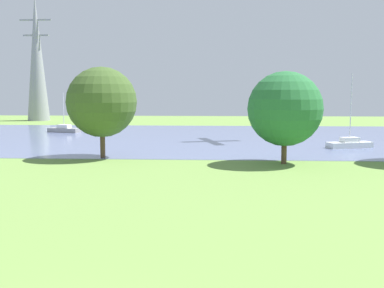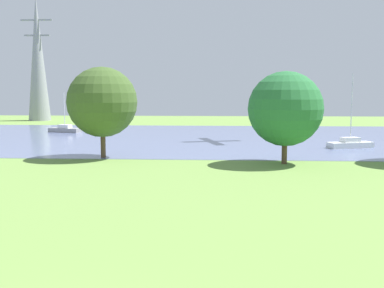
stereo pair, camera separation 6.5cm
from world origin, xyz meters
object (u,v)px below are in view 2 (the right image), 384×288
(tree_east_far, at_px, (102,102))
(electricity_pylon, at_px, (38,58))
(sailboat_gray, at_px, (65,129))
(tree_mid_shore, at_px, (285,109))
(sailboat_white, at_px, (350,144))

(tree_east_far, xyz_separation_m, electricity_pylon, (-26.30, 52.02, 7.60))
(sailboat_gray, relative_size, electricity_pylon, 0.23)
(tree_east_far, distance_m, electricity_pylon, 58.78)
(tree_east_far, relative_size, tree_mid_shore, 1.07)
(sailboat_gray, bearing_deg, tree_mid_shore, -45.08)
(sailboat_white, xyz_separation_m, electricity_pylon, (-50.31, 43.42, 12.08))
(sailboat_gray, height_order, tree_east_far, tree_east_far)
(sailboat_gray, xyz_separation_m, tree_mid_shore, (27.68, -27.76, 4.04))
(sailboat_gray, height_order, tree_mid_shore, tree_mid_shore)
(sailboat_white, xyz_separation_m, sailboat_gray, (-36.05, 16.60, -0.02))
(sailboat_white, distance_m, electricity_pylon, 67.55)
(tree_east_far, bearing_deg, tree_mid_shore, -9.28)
(tree_east_far, bearing_deg, sailboat_white, 19.70)
(tree_east_far, bearing_deg, electricity_pylon, 116.82)
(sailboat_white, height_order, electricity_pylon, electricity_pylon)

